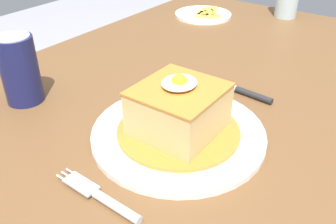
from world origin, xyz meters
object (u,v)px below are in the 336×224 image
main_plate (178,133)px  side_plate_fries (204,15)px  knife (243,91)px  soda_can (20,70)px  fork (104,199)px

main_plate → side_plate_fries: main_plate is taller
knife → soda_can: bearing=129.0°
main_plate → knife: size_ratio=1.64×
fork → knife: bearing=-2.6°
fork → soda_can: size_ratio=1.14×
main_plate → soda_can: (-0.07, 0.29, 0.05)m
main_plate → knife: 0.19m
fork → knife: size_ratio=0.85×
fork → soda_can: 0.32m
fork → soda_can: (0.10, 0.30, 0.06)m
main_plate → soda_can: size_ratio=2.19×
soda_can → side_plate_fries: bearing=-0.4°
soda_can → main_plate: bearing=-77.2°
knife → fork: bearing=177.4°
knife → soda_can: soda_can is taller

